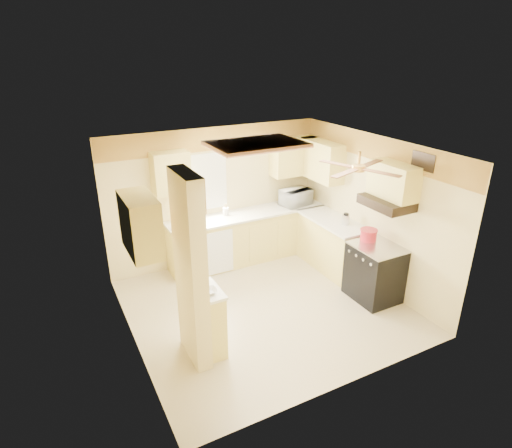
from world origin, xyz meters
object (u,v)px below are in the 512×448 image
stove (374,272)px  dutch_oven (369,235)px  kettle (346,219)px  bowl (209,291)px  microwave (296,197)px

stove → dutch_oven: bearing=85.1°
kettle → dutch_oven: bearing=-95.0°
kettle → stove: bearing=-95.0°
bowl → dutch_oven: dutch_oven is taller
microwave → bowl: (-2.67, -2.20, -0.13)m
kettle → bowl: bearing=-161.5°
bowl → kettle: 3.06m
microwave → kettle: (0.23, -1.23, -0.06)m
stove → kettle: kettle is taller
microwave → bowl: size_ratio=2.82×
dutch_oven → kettle: kettle is taller
bowl → microwave: bearing=39.4°
microwave → dutch_oven: (0.17, -1.87, -0.09)m
stove → microwave: 2.21m
stove → dutch_oven: size_ratio=3.31×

